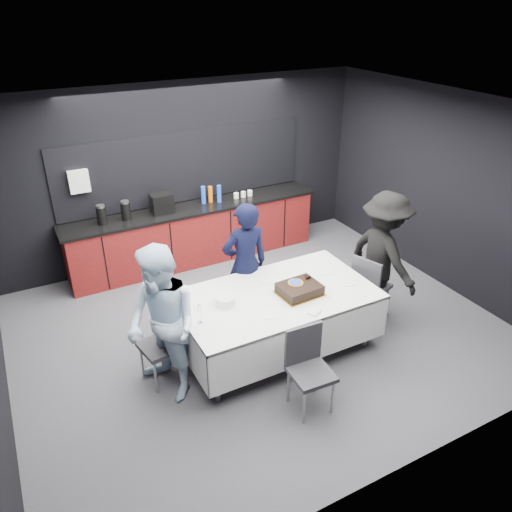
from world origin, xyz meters
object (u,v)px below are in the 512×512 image
Objects in this scene: chair_left at (166,337)px; person_right at (383,256)px; chair_near at (308,363)px; party_table at (276,304)px; person_left at (163,325)px; person_center at (245,265)px; plate_stack at (225,300)px; cake_assembly at (300,289)px; champagne_flute at (199,310)px; chair_right at (369,283)px.

chair_left is 0.53× the size of person_right.
party_table is at bearing 79.88° from chair_near.
person_center is at bearing 104.75° from person_left.
person_right is (2.24, -0.06, 0.04)m from plate_stack.
cake_assembly reaches higher than party_table.
chair_near is 0.53× the size of person_right.
champagne_flute is at bearing -173.53° from party_table.
champagne_flute is 0.13× the size of person_left.
person_center is at bearing 94.17° from party_table.
chair_right is at bearing 31.12° from chair_near.
plate_stack is 2.24m from person_right.
chair_near is at bearing -116.41° from cake_assembly.
cake_assembly is at bearing -0.38° from champagne_flute.
chair_left is at bearing 174.43° from party_table.
chair_right is 1.85m from chair_near.
cake_assembly is at bearing -13.80° from plate_stack.
plate_stack is 0.13× the size of person_right.
person_right reaches higher than plate_stack.
cake_assembly is 0.56× the size of chair_left.
person_center reaches higher than party_table.
chair_right and chair_near have the same top height.
person_center is at bearing 154.02° from chair_right.
person_left is at bearing 34.35° from person_center.
person_left reaches higher than champagne_flute.
person_right is at bearing -1.52° from plate_stack.
plate_stack is at bearing 112.68° from chair_near.
party_table is 1.33m from chair_left.
chair_left is 1.43m from person_center.
chair_left is at bearing 27.75° from person_center.
person_right is at bearing 28.96° from chair_near.
person_left is at bearing 90.32° from person_right.
chair_near is at bearing 89.46° from person_center.
plate_stack is at bearing 171.74° from party_table.
champagne_flute is at bearing -37.26° from chair_left.
person_right reaches higher than party_table.
party_table is 2.51× the size of chair_left.
champagne_flute is at bearing 44.09° from person_center.
champagne_flute is 2.64m from person_right.
person_right is at bearing 1.05° from party_table.
person_left reaches higher than cake_assembly.
champagne_flute reaches higher than plate_stack.
party_table is 1.31× the size of person_left.
chair_near is 2.09m from person_right.
plate_stack is 2.05m from chair_right.
champagne_flute reaches higher than chair_near.
person_left is (-1.36, -0.81, 0.04)m from person_center.
champagne_flute reaches higher than chair_left.
chair_left is at bearing 85.74° from person_right.
plate_stack is 1.18m from chair_near.
person_center reaches higher than cake_assembly.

